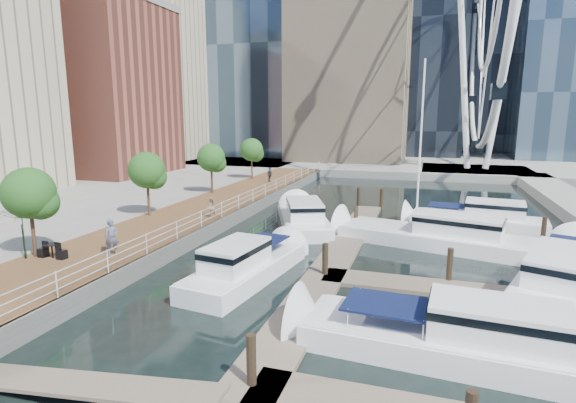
# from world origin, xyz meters

# --- Properties ---
(ground) EXTENTS (520.00, 520.00, 0.00)m
(ground) POSITION_xyz_m (0.00, 0.00, 0.00)
(ground) COLOR black
(ground) RESTS_ON ground
(boardwalk) EXTENTS (6.00, 60.00, 1.00)m
(boardwalk) POSITION_xyz_m (-9.00, 15.00, 0.50)
(boardwalk) COLOR brown
(boardwalk) RESTS_ON ground
(seawall) EXTENTS (0.25, 60.00, 1.00)m
(seawall) POSITION_xyz_m (-6.00, 15.00, 0.50)
(seawall) COLOR #595954
(seawall) RESTS_ON ground
(land_far) EXTENTS (200.00, 114.00, 1.00)m
(land_far) POSITION_xyz_m (0.00, 102.00, 0.50)
(land_far) COLOR gray
(land_far) RESTS_ON ground
(pier) EXTENTS (14.00, 12.00, 1.00)m
(pier) POSITION_xyz_m (14.00, 52.00, 0.50)
(pier) COLOR gray
(pier) RESTS_ON ground
(railing) EXTENTS (0.10, 60.00, 1.05)m
(railing) POSITION_xyz_m (-6.10, 15.00, 1.52)
(railing) COLOR white
(railing) RESTS_ON boardwalk
(floating_docks) EXTENTS (16.00, 34.00, 2.60)m
(floating_docks) POSITION_xyz_m (7.97, 9.98, 0.49)
(floating_docks) COLOR #6D6051
(floating_docks) RESTS_ON ground
(midrise_condos) EXTENTS (19.00, 67.00, 28.00)m
(midrise_condos) POSITION_xyz_m (-33.57, 26.82, 13.42)
(midrise_condos) COLOR #BCAD8E
(midrise_condos) RESTS_ON ground
(street_trees) EXTENTS (2.60, 42.60, 4.60)m
(street_trees) POSITION_xyz_m (-11.40, 14.00, 4.29)
(street_trees) COLOR #3F2B1C
(street_trees) RESTS_ON ground
(yacht_foreground) EXTENTS (11.71, 3.90, 2.15)m
(yacht_foreground) POSITION_xyz_m (8.97, 1.81, 0.00)
(yacht_foreground) COLOR white
(yacht_foreground) RESTS_ON ground
(pedestrian_near) EXTENTS (0.81, 0.78, 1.87)m
(pedestrian_near) POSITION_xyz_m (-7.74, 5.39, 1.94)
(pedestrian_near) COLOR #535B6E
(pedestrian_near) RESTS_ON boardwalk
(pedestrian_mid) EXTENTS (0.89, 0.91, 1.47)m
(pedestrian_mid) POSITION_xyz_m (-6.79, 14.71, 1.74)
(pedestrian_mid) COLOR gray
(pedestrian_mid) RESTS_ON boardwalk
(pedestrian_far) EXTENTS (1.00, 0.90, 1.63)m
(pedestrian_far) POSITION_xyz_m (-8.56, 32.09, 1.81)
(pedestrian_far) COLOR #333B40
(pedestrian_far) RESTS_ON boardwalk
(moored_yachts) EXTENTS (22.57, 34.45, 11.50)m
(moored_yachts) POSITION_xyz_m (7.74, 13.67, 0.00)
(moored_yachts) COLOR white
(moored_yachts) RESTS_ON ground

